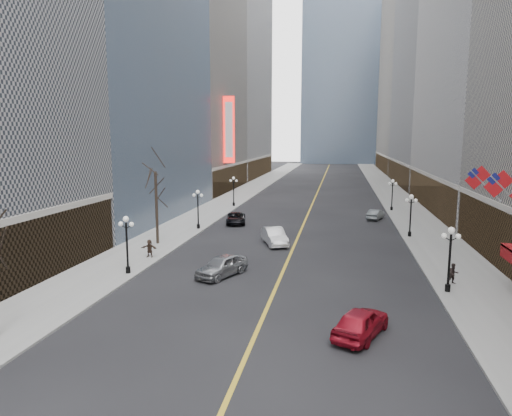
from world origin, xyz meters
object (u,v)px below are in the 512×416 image
at_px(car_nb_mid, 275,236).
at_px(streetlamp_west_3, 234,188).
at_px(streetlamp_west_2, 198,205).
at_px(streetlamp_east_1, 450,253).
at_px(streetlamp_west_1, 127,239).
at_px(car_sb_mid, 361,322).
at_px(streetlamp_east_2, 411,211).
at_px(car_nb_far, 236,218).
at_px(car_sb_far, 376,214).
at_px(streetlamp_east_3, 392,191).
at_px(car_nb_near, 222,266).

bearing_deg(car_nb_mid, streetlamp_west_3, 90.90).
bearing_deg(streetlamp_west_2, streetlamp_east_1, -37.33).
xyz_separation_m(streetlamp_east_1, streetlamp_west_1, (-23.60, 0.00, 0.00)).
distance_m(streetlamp_west_1, car_sb_mid, 19.33).
relative_size(streetlamp_west_1, streetlamp_west_2, 1.00).
xyz_separation_m(streetlamp_east_1, car_sb_mid, (-6.17, -8.08, -2.11)).
xyz_separation_m(streetlamp_east_2, streetlamp_west_1, (-23.60, -18.00, 0.00)).
bearing_deg(car_sb_mid, streetlamp_east_2, -79.93).
xyz_separation_m(streetlamp_west_1, streetlamp_west_2, (0.00, 18.00, 0.00)).
relative_size(car_nb_mid, car_sb_mid, 1.09).
distance_m(streetlamp_west_3, car_nb_far, 14.21).
bearing_deg(car_nb_mid, car_sb_far, 34.62).
bearing_deg(streetlamp_east_1, streetlamp_east_2, 90.00).
xyz_separation_m(car_nb_mid, car_nb_far, (-6.31, 10.17, -0.14)).
relative_size(streetlamp_west_3, car_sb_far, 1.12).
xyz_separation_m(car_nb_far, car_sb_far, (17.31, 6.22, -0.03)).
relative_size(streetlamp_east_3, car_sb_far, 1.12).
relative_size(streetlamp_east_3, streetlamp_west_3, 1.00).
xyz_separation_m(streetlamp_east_2, streetlamp_west_3, (-23.60, 18.00, 0.00)).
height_order(streetlamp_west_1, car_sb_far, streetlamp_west_1).
height_order(streetlamp_east_3, car_nb_mid, streetlamp_east_3).
bearing_deg(streetlamp_east_2, streetlamp_west_1, -142.67).
relative_size(streetlamp_east_2, streetlamp_west_3, 1.00).
height_order(streetlamp_west_1, streetlamp_west_2, same).
xyz_separation_m(car_nb_mid, car_sb_far, (11.00, 16.39, -0.17)).
bearing_deg(car_sb_mid, car_sb_far, -71.87).
relative_size(streetlamp_east_2, car_nb_near, 0.93).
bearing_deg(streetlamp_west_3, streetlamp_east_3, 0.00).
xyz_separation_m(streetlamp_west_3, car_sb_mid, (17.43, -44.08, -2.11)).
bearing_deg(car_sb_mid, streetlamp_west_2, -32.86).
relative_size(streetlamp_west_1, car_nb_near, 0.93).
distance_m(streetlamp_west_1, car_nb_mid, 15.81).
relative_size(car_nb_near, car_nb_mid, 0.95).
distance_m(streetlamp_west_1, streetlamp_west_2, 18.00).
height_order(car_nb_mid, car_sb_far, car_nb_mid).
bearing_deg(streetlamp_east_2, streetlamp_east_3, 90.00).
height_order(streetlamp_east_2, car_nb_far, streetlamp_east_2).
bearing_deg(car_sb_far, car_nb_far, 38.47).
height_order(streetlamp_west_2, car_sb_mid, streetlamp_west_2).
bearing_deg(car_nb_near, streetlamp_east_2, 70.88).
bearing_deg(car_nb_far, streetlamp_east_3, 22.59).
distance_m(streetlamp_east_3, car_nb_far, 24.38).
relative_size(streetlamp_west_2, car_nb_near, 0.93).
relative_size(streetlamp_east_2, car_sb_far, 1.12).
bearing_deg(streetlamp_west_1, car_nb_mid, 51.30).
bearing_deg(car_sb_mid, car_nb_near, -18.60).
bearing_deg(streetlamp_east_3, streetlamp_west_3, 180.00).
bearing_deg(streetlamp_west_2, car_sb_far, 27.05).
relative_size(streetlamp_west_1, car_nb_mid, 0.89).
bearing_deg(streetlamp_west_2, car_nb_mid, -30.47).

